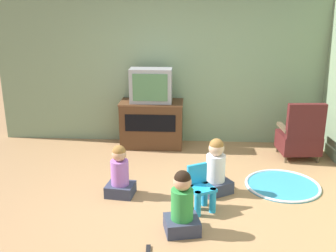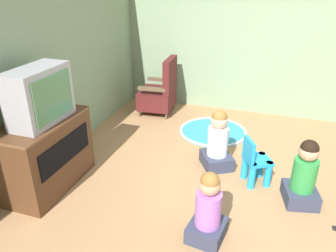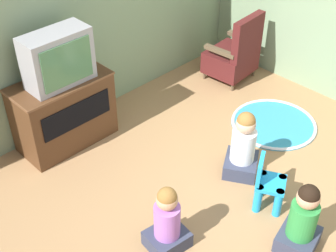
% 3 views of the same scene
% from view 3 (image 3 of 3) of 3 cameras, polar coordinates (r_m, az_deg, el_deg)
% --- Properties ---
extents(ground_plane, '(30.00, 30.00, 0.00)m').
position_cam_3_polar(ground_plane, '(4.30, 8.92, -11.84)').
color(ground_plane, '#9E754C').
extents(wall_back, '(5.51, 0.12, 2.71)m').
position_cam_3_polar(wall_back, '(4.87, -14.82, 13.47)').
color(wall_back, gray).
rests_on(wall_back, ground_plane).
extents(tv_cabinet, '(1.02, 0.52, 0.76)m').
position_cam_3_polar(tv_cabinet, '(5.01, -12.59, 1.81)').
color(tv_cabinet, '#4C2D19').
rests_on(tv_cabinet, ground_plane).
extents(television, '(0.66, 0.32, 0.54)m').
position_cam_3_polar(television, '(4.64, -13.28, 8.00)').
color(television, '#939399').
rests_on(television, tv_cabinet).
extents(black_armchair, '(0.62, 0.58, 0.91)m').
position_cam_3_polar(black_armchair, '(6.08, 8.09, 8.57)').
color(black_armchair, brown).
rests_on(black_armchair, ground_plane).
extents(yellow_kid_chair, '(0.36, 0.35, 0.53)m').
position_cam_3_polar(yellow_kid_chair, '(4.36, 12.10, -7.26)').
color(yellow_kid_chair, '#1E99DB').
rests_on(yellow_kid_chair, ground_plane).
extents(play_mat, '(0.97, 0.97, 0.04)m').
position_cam_3_polar(play_mat, '(5.48, 12.77, 0.31)').
color(play_mat, teal).
rests_on(play_mat, ground_plane).
extents(child_watching_left, '(0.37, 0.33, 0.66)m').
position_cam_3_polar(child_watching_left, '(3.90, -0.12, -11.65)').
color(child_watching_left, '#33384C').
rests_on(child_watching_left, ground_plane).
extents(child_watching_center, '(0.41, 0.38, 0.69)m').
position_cam_3_polar(child_watching_center, '(4.03, 16.04, -11.13)').
color(child_watching_center, '#33384C').
rests_on(child_watching_center, ground_plane).
extents(child_watching_right, '(0.48, 0.46, 0.71)m').
position_cam_3_polar(child_watching_right, '(4.60, 9.12, -2.57)').
color(child_watching_right, '#33384C').
rests_on(child_watching_right, ground_plane).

